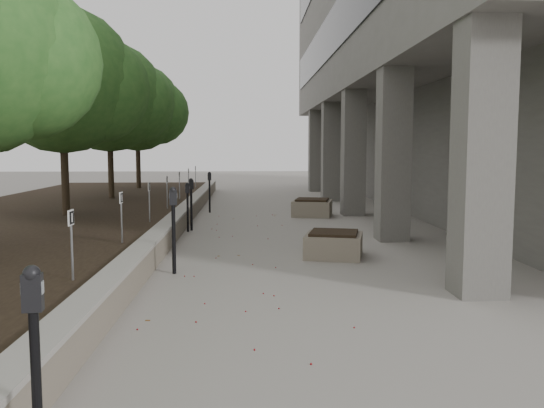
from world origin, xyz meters
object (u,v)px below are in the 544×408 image
object	(u,v)px
crabapple_tree_4	(109,120)
parking_meter_3	(188,207)
crabapple_tree_5	(137,126)
parking_meter_1	(36,375)
parking_meter_5	(210,192)
planter_back	(312,207)
crabapple_tree_3	(63,111)
parking_meter_2	(174,230)
parking_meter_4	(191,204)
planter_front	(334,244)

from	to	relation	value
crabapple_tree_4	parking_meter_3	distance (m)	6.83
crabapple_tree_5	parking_meter_1	bearing A→B (deg)	-80.91
parking_meter_5	planter_back	size ratio (longest dim) A/B	1.15
crabapple_tree_3	parking_meter_5	world-z (taller)	crabapple_tree_3
crabapple_tree_5	planter_back	size ratio (longest dim) A/B	4.57
parking_meter_3	planter_back	bearing A→B (deg)	35.35
parking_meter_2	parking_meter_5	bearing A→B (deg)	79.64
parking_meter_4	parking_meter_3	bearing A→B (deg)	-129.96
parking_meter_4	planter_back	bearing A→B (deg)	19.52
parking_meter_1	crabapple_tree_5	bearing A→B (deg)	91.71
parking_meter_4	crabapple_tree_5	bearing A→B (deg)	87.01
parking_meter_1	planter_front	size ratio (longest dim) A/B	1.31
planter_back	parking_meter_1	bearing A→B (deg)	-103.48
crabapple_tree_3	crabapple_tree_5	xyz separation A→B (m)	(0.00, 10.00, 0.00)
crabapple_tree_3	parking_meter_1	bearing A→B (deg)	-73.35
crabapple_tree_4	parking_meter_3	bearing A→B (deg)	-59.28
parking_meter_3	parking_meter_5	distance (m)	4.34
crabapple_tree_4	parking_meter_2	world-z (taller)	crabapple_tree_4
crabapple_tree_3	parking_meter_4	bearing A→B (deg)	-4.38
crabapple_tree_3	parking_meter_1	world-z (taller)	crabapple_tree_3
planter_front	parking_meter_2	bearing A→B (deg)	-155.06
crabapple_tree_3	crabapple_tree_4	world-z (taller)	same
planter_front	parking_meter_3	bearing A→B (deg)	133.01
parking_meter_5	planter_front	world-z (taller)	parking_meter_5
crabapple_tree_3	parking_meter_5	size ratio (longest dim) A/B	3.96
parking_meter_4	planter_back	world-z (taller)	parking_meter_4
parking_meter_5	planter_back	world-z (taller)	parking_meter_5
parking_meter_3	planter_front	bearing A→B (deg)	-53.48
parking_meter_5	planter_back	xyz separation A→B (m)	(3.33, -1.10, -0.41)
planter_front	parking_meter_5	bearing A→B (deg)	110.93
parking_meter_1	planter_back	world-z (taller)	parking_meter_1
parking_meter_2	parking_meter_4	bearing A→B (deg)	81.91
crabapple_tree_5	parking_meter_5	size ratio (longest dim) A/B	3.96
parking_meter_2	parking_meter_5	size ratio (longest dim) A/B	1.10
parking_meter_4	parking_meter_5	bearing A→B (deg)	66.25
crabapple_tree_5	planter_front	world-z (taller)	crabapple_tree_5
crabapple_tree_3	planter_front	bearing A→B (deg)	-31.38
parking_meter_1	parking_meter_3	xyz separation A→B (m)	(-0.19, 11.03, -0.08)
crabapple_tree_4	planter_front	distance (m)	11.46
parking_meter_5	planter_front	bearing A→B (deg)	-79.09
crabapple_tree_3	parking_meter_3	world-z (taller)	crabapple_tree_3
parking_meter_1	planter_front	world-z (taller)	parking_meter_1
parking_meter_1	parking_meter_2	distance (m)	6.13
parking_meter_4	planter_front	xyz separation A→B (m)	(3.20, -3.72, -0.44)
parking_meter_1	crabapple_tree_4	bearing A→B (deg)	94.39
crabapple_tree_5	planter_front	distance (m)	15.69
crabapple_tree_3	crabapple_tree_4	bearing A→B (deg)	90.00
crabapple_tree_4	crabapple_tree_5	distance (m)	5.00
parking_meter_3	crabapple_tree_5	bearing A→B (deg)	100.76
parking_meter_2	planter_front	world-z (taller)	parking_meter_2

